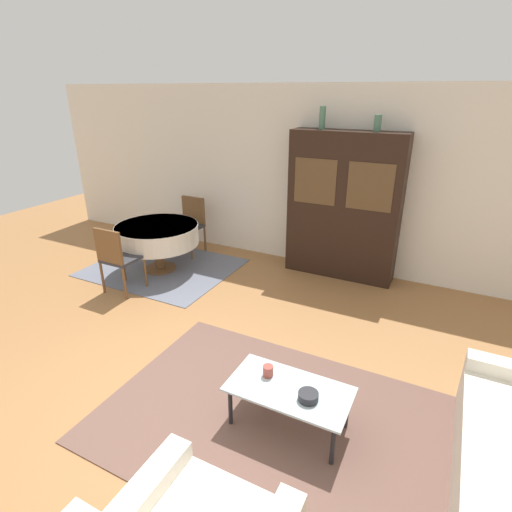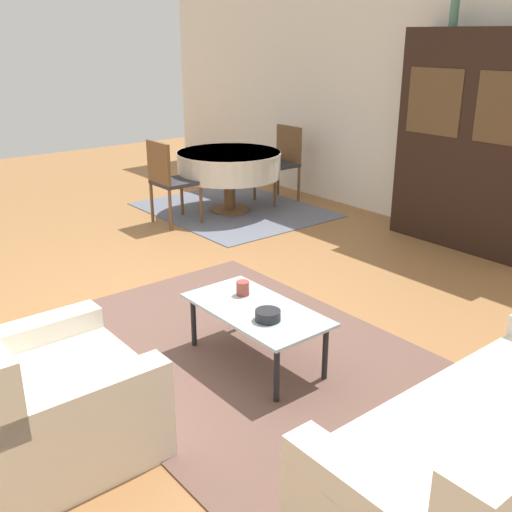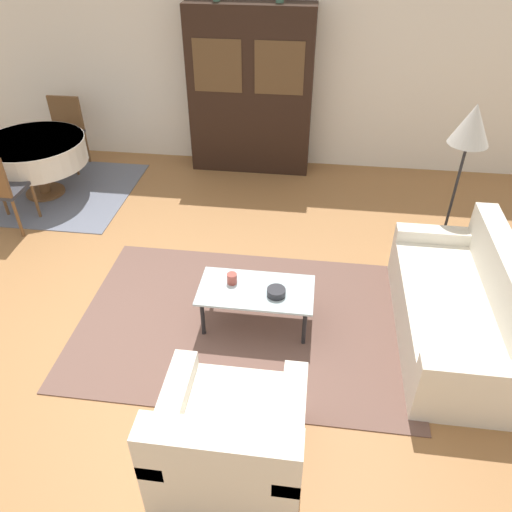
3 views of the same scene
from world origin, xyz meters
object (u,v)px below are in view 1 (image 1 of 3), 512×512
display_cabinet (343,207)px  vase_short (378,123)px  cup (268,371)px  bowl (308,396)px  coffee_table (289,392)px  dining_chair_near (117,256)px  dining_chair_far (190,222)px  vase_tall (322,118)px  dining_table (157,235)px

display_cabinet → vase_short: 1.21m
cup → vase_short: vase_short is taller
display_cabinet → bowl: display_cabinet is taller
coffee_table → dining_chair_near: bearing=158.6°
cup → vase_short: 3.54m
coffee_table → dining_chair_near: (-2.99, 1.17, 0.19)m
cup → bowl: bearing=-16.0°
coffee_table → dining_chair_far: bearing=136.4°
cup → bowl: 0.41m
coffee_table → bowl: 0.20m
bowl → vase_short: vase_short is taller
dining_chair_far → vase_short: (2.86, 0.29, 1.66)m
cup → vase_tall: (-0.66, 3.07, 1.81)m
coffee_table → cup: bearing=164.1°
dining_chair_far → vase_short: 3.32m
dining_table → vase_tall: (2.12, 1.12, 1.67)m
dining_chair_near → dining_chair_far: 1.67m
coffee_table → cup: size_ratio=10.37×
bowl → vase_short: (-0.31, 3.18, 1.78)m
vase_tall → vase_short: bearing=0.0°
display_cabinet → dining_chair_near: bearing=-142.1°
bowl → dining_chair_far: bearing=137.6°
dining_chair_far → cup: size_ratio=9.80×
coffee_table → dining_chair_far: (-2.99, 2.84, 0.19)m
display_cabinet → dining_chair_near: display_cabinet is taller
vase_tall → vase_short: (0.74, 0.00, -0.04)m
dining_chair_near → vase_tall: bearing=42.8°
vase_tall → vase_short: size_ratio=1.42×
display_cabinet → vase_tall: bearing=179.9°
bowl → vase_tall: bearing=108.3°
coffee_table → display_cabinet: bearing=98.7°
dining_table → vase_tall: vase_tall is taller
coffee_table → vase_tall: bearing=105.6°
dining_chair_near → bowl: size_ratio=5.91×
display_cabinet → dining_chair_far: 2.58m
dining_table → dining_chair_near: size_ratio=1.32×
dining_chair_near → display_cabinet: bearing=37.9°
dining_chair_far → bowl: bearing=137.6°
coffee_table → vase_short: vase_short is taller
dining_table → vase_short: vase_short is taller
coffee_table → dining_chair_far: 4.13m
display_cabinet → dining_table: (-2.51, -1.12, -0.47)m
cup → display_cabinet: bearing=94.9°
display_cabinet → dining_table: size_ratio=1.70×
display_cabinet → coffee_table: bearing=-81.3°
dining_chair_near → bowl: bearing=-21.1°
display_cabinet → dining_chair_far: display_cabinet is taller
vase_short → dining_chair_near: bearing=-145.6°
vase_tall → display_cabinet: bearing=-0.1°
dining_table → bowl: bearing=-33.0°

